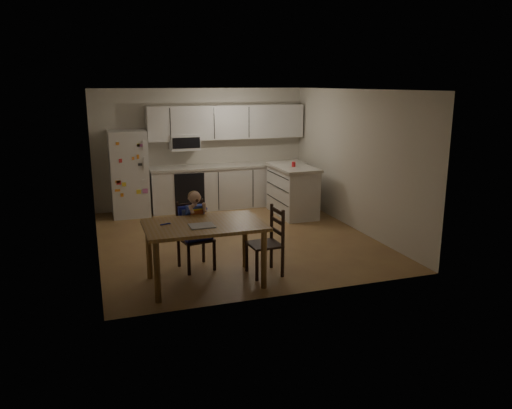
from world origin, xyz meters
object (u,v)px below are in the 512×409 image
Objects in this scene: dining_table at (204,232)px; chair_booster at (194,222)px; kitchen_island at (292,190)px; red_cup at (294,164)px; refrigerator at (129,174)px; chair_side at (271,237)px.

chair_booster reaches higher than dining_table.
kitchen_island is at bearing 50.02° from dining_table.
dining_table is at bearing -130.58° from red_cup.
refrigerator is 1.49× the size of chair_booster.
chair_booster reaches higher than red_cup.
red_cup reaches higher than kitchen_island.
chair_booster is at bearing -124.01° from chair_side.
kitchen_island is 3.86m from dining_table.
chair_side is (1.57, -3.88, -0.31)m from refrigerator.
kitchen_island reaches higher than chair_side.
red_cup is (-0.02, -0.08, 0.54)m from kitchen_island.
chair_booster is at bearing 90.83° from dining_table.
red_cup is at bearing -19.08° from refrigerator.
refrigerator is 3.38m from chair_booster.
chair_side is (0.95, -0.56, -0.15)m from chair_booster.
red_cup is at bearing 49.42° from dining_table.
chair_booster is at bearing -137.59° from red_cup.
red_cup is at bearing -101.52° from kitchen_island.
kitchen_island is 0.55m from red_cup.
chair_booster reaches higher than kitchen_island.
refrigerator is 4.20m from chair_side.
red_cup is (3.09, -1.07, 0.19)m from refrigerator.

